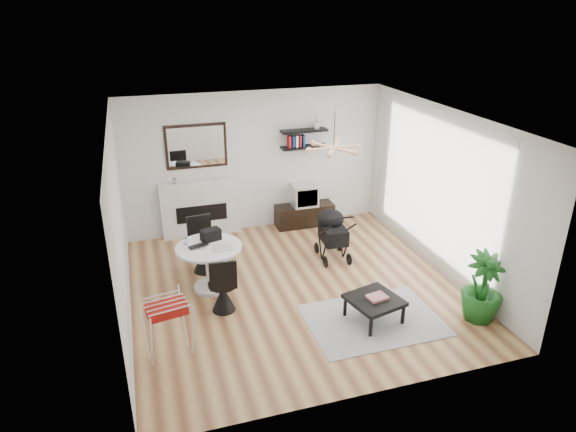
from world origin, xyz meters
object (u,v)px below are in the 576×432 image
object	(u,v)px
potted_plant	(483,287)
tv_console	(304,215)
drying_rack	(168,328)
dining_table	(210,261)
coffee_table	(374,301)
stroller	(332,236)
crt_tv	(304,195)
fireplace	(201,202)

from	to	relation	value
potted_plant	tv_console	bearing A→B (deg)	108.83
tv_console	drying_rack	distance (m)	4.54
dining_table	coffee_table	bearing A→B (deg)	-36.76
drying_rack	coffee_table	distance (m)	2.84
tv_console	stroller	distance (m)	1.47
crt_tv	drying_rack	xyz separation A→B (m)	(-2.96, -3.41, -0.22)
crt_tv	stroller	xyz separation A→B (m)	(0.02, -1.45, -0.24)
stroller	drying_rack	bearing A→B (deg)	-142.61
tv_console	dining_table	bearing A→B (deg)	-139.14
tv_console	dining_table	size ratio (longest dim) A/B	1.14
tv_console	dining_table	xyz separation A→B (m)	(-2.20, -1.91, 0.27)
stroller	coffee_table	bearing A→B (deg)	-90.30
crt_tv	potted_plant	world-z (taller)	potted_plant
dining_table	potted_plant	distance (m)	4.02
potted_plant	drying_rack	bearing A→B (deg)	174.24
tv_console	crt_tv	bearing A→B (deg)	-163.16
tv_console	coffee_table	xyz separation A→B (m)	(-0.14, -3.45, 0.10)
fireplace	dining_table	xyz separation A→B (m)	(-0.17, -2.04, -0.19)
potted_plant	crt_tv	bearing A→B (deg)	108.99
crt_tv	dining_table	distance (m)	2.91
drying_rack	stroller	world-z (taller)	stroller
tv_console	dining_table	world-z (taller)	dining_table
tv_console	crt_tv	xyz separation A→B (m)	(-0.01, -0.00, 0.43)
stroller	coffee_table	distance (m)	2.00
stroller	potted_plant	size ratio (longest dim) A/B	0.93
fireplace	dining_table	size ratio (longest dim) A/B	2.12
tv_console	fireplace	bearing A→B (deg)	176.15
tv_console	potted_plant	xyz separation A→B (m)	(1.31, -3.85, 0.29)
potted_plant	coffee_table	bearing A→B (deg)	164.53
fireplace	drying_rack	world-z (taller)	fireplace
stroller	crt_tv	bearing A→B (deg)	95.07
tv_console	coffee_table	size ratio (longest dim) A/B	1.43
crt_tv	drying_rack	world-z (taller)	crt_tv
tv_console	potted_plant	world-z (taller)	potted_plant
dining_table	drying_rack	bearing A→B (deg)	-117.06
coffee_table	potted_plant	size ratio (longest dim) A/B	0.80
dining_table	coffee_table	xyz separation A→B (m)	(2.06, -1.54, -0.17)
drying_rack	stroller	xyz separation A→B (m)	(2.99, 1.96, -0.03)
crt_tv	dining_table	xyz separation A→B (m)	(-2.19, -1.90, -0.16)
crt_tv	dining_table	bearing A→B (deg)	-139.05
fireplace	stroller	bearing A→B (deg)	-37.85
drying_rack	potted_plant	distance (m)	4.31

